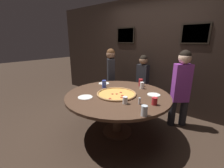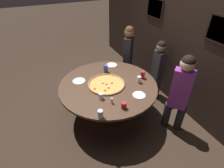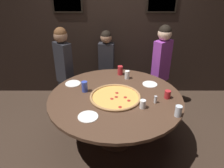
% 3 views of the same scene
% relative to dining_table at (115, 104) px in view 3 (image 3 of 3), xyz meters
% --- Properties ---
extents(ground_plane, '(24.00, 24.00, 0.00)m').
position_rel_dining_table_xyz_m(ground_plane, '(0.00, 0.00, -0.63)').
color(ground_plane, '#38281E').
extents(back_wall, '(6.40, 0.08, 2.60)m').
position_rel_dining_table_xyz_m(back_wall, '(0.00, 1.48, 0.68)').
color(back_wall, black).
rests_on(back_wall, ground_plane).
extents(dining_table, '(1.76, 1.76, 0.74)m').
position_rel_dining_table_xyz_m(dining_table, '(0.00, 0.00, 0.00)').
color(dining_table, '#4C3323').
rests_on(dining_table, ground_plane).
extents(giant_pizza, '(0.67, 0.67, 0.03)m').
position_rel_dining_table_xyz_m(giant_pizza, '(-0.00, -0.03, 0.13)').
color(giant_pizza, '#E5A84C').
rests_on(giant_pizza, dining_table).
extents(drink_cup_near_left, '(0.08, 0.08, 0.14)m').
position_rel_dining_table_xyz_m(drink_cup_near_left, '(0.09, 0.67, 0.18)').
color(drink_cup_near_left, '#B22328').
rests_on(drink_cup_near_left, dining_table).
extents(drink_cup_far_left, '(0.07, 0.07, 0.11)m').
position_rel_dining_table_xyz_m(drink_cup_far_left, '(0.33, -0.27, 0.17)').
color(drink_cup_far_left, white).
rests_on(drink_cup_far_left, dining_table).
extents(drink_cup_beside_pizza, '(0.08, 0.08, 0.15)m').
position_rel_dining_table_xyz_m(drink_cup_beside_pizza, '(-0.42, 0.13, 0.19)').
color(drink_cup_beside_pizza, '#384CB7').
rests_on(drink_cup_beside_pizza, dining_table).
extents(drink_cup_by_shaker, '(0.07, 0.07, 0.13)m').
position_rel_dining_table_xyz_m(drink_cup_by_shaker, '(0.19, 0.53, 0.18)').
color(drink_cup_by_shaker, white).
rests_on(drink_cup_by_shaker, dining_table).
extents(drink_cup_near_right, '(0.08, 0.08, 0.13)m').
position_rel_dining_table_xyz_m(drink_cup_near_right, '(0.71, -0.43, 0.18)').
color(drink_cup_near_right, silver).
rests_on(drink_cup_near_right, dining_table).
extents(drink_cup_centre_back, '(0.08, 0.08, 0.11)m').
position_rel_dining_table_xyz_m(drink_cup_centre_back, '(0.67, -0.04, 0.17)').
color(drink_cup_centre_back, '#B22328').
rests_on(drink_cup_centre_back, dining_table).
extents(white_plate_beside_cup, '(0.23, 0.23, 0.01)m').
position_rel_dining_table_xyz_m(white_plate_beside_cup, '(-0.32, -0.45, 0.12)').
color(white_plate_beside_cup, white).
rests_on(white_plate_beside_cup, dining_table).
extents(white_plate_left_side, '(0.21, 0.21, 0.01)m').
position_rel_dining_table_xyz_m(white_plate_left_side, '(0.51, 0.33, 0.12)').
color(white_plate_left_side, white).
rests_on(white_plate_left_side, dining_table).
extents(white_plate_far_back, '(0.22, 0.22, 0.01)m').
position_rel_dining_table_xyz_m(white_plate_far_back, '(-0.62, 0.35, 0.12)').
color(white_plate_far_back, white).
rests_on(white_plate_far_back, dining_table).
extents(condiment_shaker, '(0.04, 0.04, 0.10)m').
position_rel_dining_table_xyz_m(condiment_shaker, '(0.50, -0.16, 0.16)').
color(condiment_shaker, silver).
rests_on(condiment_shaker, dining_table).
extents(diner_side_left, '(0.34, 0.20, 1.31)m').
position_rel_dining_table_xyz_m(diner_side_left, '(-0.14, 1.21, 0.11)').
color(diner_side_left, '#232328').
rests_on(diner_side_left, ground_plane).
extents(diner_far_right, '(0.36, 0.34, 1.46)m').
position_rel_dining_table_xyz_m(diner_far_right, '(0.79, 0.93, 0.20)').
color(diner_far_right, '#232328').
rests_on(diner_far_right, ground_plane).
extents(diner_far_left, '(0.35, 0.34, 1.44)m').
position_rel_dining_table_xyz_m(diner_far_left, '(-0.84, 0.88, 0.19)').
color(diner_far_left, '#232328').
rests_on(diner_far_left, ground_plane).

